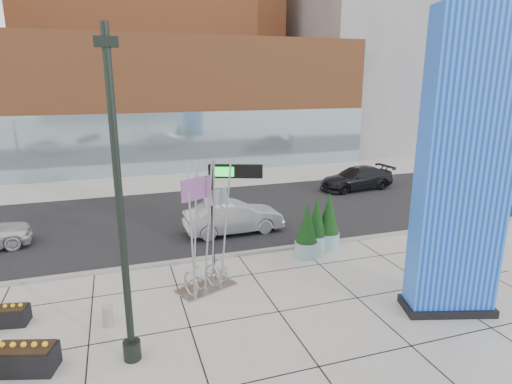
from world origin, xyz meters
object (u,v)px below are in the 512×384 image
object	(u,v)px
lamp_post	(122,237)
car_silver_mid	(233,217)
overhead_street_sign	(230,179)
concrete_bollard	(108,316)
blue_pylon	(463,175)
public_art_sculpture	(206,257)

from	to	relation	value
lamp_post	car_silver_mid	size ratio (longest dim) A/B	1.78
overhead_street_sign	concrete_bollard	bearing A→B (deg)	-128.57
lamp_post	blue_pylon	bearing A→B (deg)	-3.28
public_art_sculpture	car_silver_mid	bearing A→B (deg)	41.99
blue_pylon	overhead_street_sign	size ratio (longest dim) A/B	2.19
public_art_sculpture	overhead_street_sign	distance (m)	3.18
concrete_bollard	blue_pylon	bearing A→B (deg)	-13.31
lamp_post	concrete_bollard	world-z (taller)	lamp_post
overhead_street_sign	car_silver_mid	world-z (taller)	overhead_street_sign
concrete_bollard	car_silver_mid	xyz separation A→B (m)	(6.02, 6.95, 0.49)
concrete_bollard	car_silver_mid	size ratio (longest dim) A/B	0.13
blue_pylon	car_silver_mid	world-z (taller)	blue_pylon
blue_pylon	car_silver_mid	bearing A→B (deg)	133.54
concrete_bollard	car_silver_mid	world-z (taller)	car_silver_mid
blue_pylon	overhead_street_sign	xyz separation A→B (m)	(-6.06, 5.44, -0.88)
overhead_street_sign	car_silver_mid	distance (m)	5.19
concrete_bollard	car_silver_mid	bearing A→B (deg)	49.09
lamp_post	overhead_street_sign	distance (m)	6.40
lamp_post	overhead_street_sign	xyz separation A→B (m)	(4.18, 4.85, 0.17)
blue_pylon	overhead_street_sign	world-z (taller)	blue_pylon
public_art_sculpture	overhead_street_sign	size ratio (longest dim) A/B	1.10
blue_pylon	public_art_sculpture	xyz separation A→B (m)	(-7.40, 4.03, -3.39)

